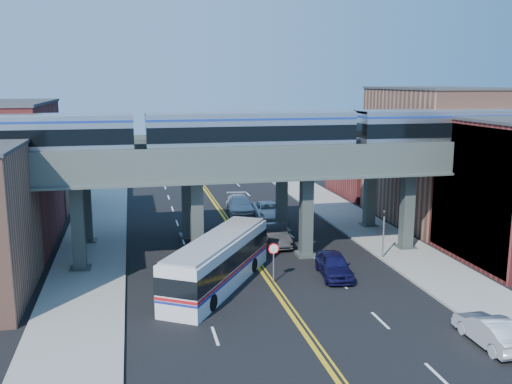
% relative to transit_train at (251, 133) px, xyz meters
% --- Properties ---
extents(ground, '(120.00, 120.00, 0.00)m').
position_rel_transit_train_xyz_m(ground, '(0.09, -8.00, -9.17)').
color(ground, black).
rests_on(ground, ground).
extents(sidewalk_west, '(5.00, 70.00, 0.16)m').
position_rel_transit_train_xyz_m(sidewalk_west, '(-11.41, 2.00, -9.09)').
color(sidewalk_west, gray).
rests_on(sidewalk_west, ground).
extents(sidewalk_east, '(5.00, 70.00, 0.16)m').
position_rel_transit_train_xyz_m(sidewalk_east, '(11.59, 2.00, -9.09)').
color(sidewalk_east, gray).
rests_on(sidewalk_east, ground).
extents(building_west_c, '(8.00, 10.00, 8.00)m').
position_rel_transit_train_xyz_m(building_west_c, '(-18.41, 21.00, -5.17)').
color(building_west_c, '#93604C').
rests_on(building_west_c, ground).
extents(building_east_b, '(8.00, 14.00, 12.00)m').
position_rel_transit_train_xyz_m(building_east_b, '(18.59, 8.00, -3.17)').
color(building_east_b, '#93604C').
rests_on(building_east_b, ground).
extents(building_east_c, '(8.00, 10.00, 9.00)m').
position_rel_transit_train_xyz_m(building_east_c, '(18.59, 21.00, -4.67)').
color(building_east_c, maroon).
rests_on(building_east_c, ground).
extents(mural_panel, '(0.10, 9.50, 9.50)m').
position_rel_transit_train_xyz_m(mural_panel, '(14.64, -4.00, -4.42)').
color(mural_panel, teal).
rests_on(mural_panel, ground).
extents(elevated_viaduct_near, '(52.00, 3.60, 7.40)m').
position_rel_transit_train_xyz_m(elevated_viaduct_near, '(0.09, 0.00, -2.70)').
color(elevated_viaduct_near, '#3D4743').
rests_on(elevated_viaduct_near, ground).
extents(elevated_viaduct_far, '(52.00, 3.60, 7.40)m').
position_rel_transit_train_xyz_m(elevated_viaduct_far, '(0.09, 7.00, -2.70)').
color(elevated_viaduct_far, '#3D4743').
rests_on(elevated_viaduct_far, ground).
extents(transit_train, '(44.87, 2.81, 3.27)m').
position_rel_transit_train_xyz_m(transit_train, '(0.00, 0.00, 0.00)').
color(transit_train, black).
rests_on(transit_train, elevated_viaduct_near).
extents(stop_sign, '(0.76, 0.09, 2.63)m').
position_rel_transit_train_xyz_m(stop_sign, '(0.39, -5.00, -7.41)').
color(stop_sign, slate).
rests_on(stop_sign, ground).
extents(traffic_signal, '(0.15, 0.18, 4.10)m').
position_rel_transit_train_xyz_m(traffic_signal, '(9.29, -2.00, -6.87)').
color(traffic_signal, slate).
rests_on(traffic_signal, ground).
extents(transit_bus, '(8.33, 11.38, 3.02)m').
position_rel_transit_train_xyz_m(transit_bus, '(-3.18, -4.93, -7.62)').
color(transit_bus, silver).
rests_on(transit_bus, ground).
extents(car_lane_a, '(2.42, 4.87, 1.60)m').
position_rel_transit_train_xyz_m(car_lane_a, '(4.55, -4.76, -8.37)').
color(car_lane_a, '#100F39').
rests_on(car_lane_a, ground).
extents(car_lane_b, '(1.73, 4.89, 1.61)m').
position_rel_transit_train_xyz_m(car_lane_b, '(2.55, 3.30, -8.37)').
color(car_lane_b, '#303133').
rests_on(car_lane_b, ground).
extents(car_lane_c, '(2.77, 5.54, 1.51)m').
position_rel_transit_train_xyz_m(car_lane_c, '(4.08, 11.99, -8.42)').
color(car_lane_c, silver).
rests_on(car_lane_c, ground).
extents(car_lane_d, '(2.77, 6.00, 1.70)m').
position_rel_transit_train_xyz_m(car_lane_d, '(1.89, 14.62, -8.32)').
color(car_lane_d, silver).
rests_on(car_lane_d, ground).
extents(car_parked_curb, '(1.58, 4.45, 1.46)m').
position_rel_transit_train_xyz_m(car_parked_curb, '(8.59, -15.79, -8.44)').
color(car_parked_curb, silver).
rests_on(car_parked_curb, ground).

